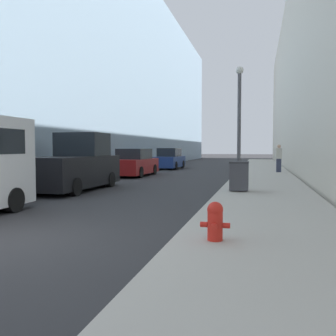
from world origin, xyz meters
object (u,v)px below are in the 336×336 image
Objects in this scene: lamppost at (239,121)px; parked_sedan_far at (169,159)px; fire_hydrant at (215,220)px; parked_sedan_near at (135,163)px; pickup_truck at (75,166)px; pedestrian_on_sidewalk at (279,158)px; trash_bin at (239,176)px.

lamppost reaches higher than parked_sedan_far.
fire_hydrant is 16.37m from parked_sedan_near.
parked_sedan_near is at bearing 113.54° from fire_hydrant.
parked_sedan_near is 8.06m from parked_sedan_far.
parked_sedan_far reaches higher than parked_sedan_near.
lamppost is at bearing 37.27° from pickup_truck.
lamppost is at bearing -107.67° from pedestrian_on_sidewalk.
pickup_truck reaches higher than fire_hydrant.
parked_sedan_near is at bearing 91.01° from pickup_truck.
pedestrian_on_sidewalk reaches higher than fire_hydrant.
trash_bin is at bearing 0.47° from pickup_truck.
pickup_truck reaches higher than parked_sedan_far.
pickup_truck is 7.70m from parked_sedan_near.
parked_sedan_far reaches higher than trash_bin.
lamppost is 12.82m from parked_sedan_far.
pickup_truck is (-6.40, 7.31, 0.48)m from fire_hydrant.
pickup_truck is at bearing -125.91° from pedestrian_on_sidewalk.
fire_hydrant is 0.14× the size of parked_sedan_near.
trash_bin is (0.00, 7.36, 0.21)m from fire_hydrant.
parked_sedan_far is (0.20, 8.05, 0.01)m from parked_sedan_near.
pedestrian_on_sidewalk is at bearing 80.54° from trash_bin.
lamppost reaches higher than pedestrian_on_sidewalk.
trash_bin is at bearing -86.75° from lamppost.
parked_sedan_far is 9.28m from pedestrian_on_sidewalk.
fire_hydrant is at bearing -66.46° from parked_sedan_near.
trash_bin is 0.23× the size of parked_sedan_near.
parked_sedan_far is at bearing 118.73° from lamppost.
fire_hydrant is 7.37m from trash_bin.
pedestrian_on_sidewalk is at bearing 54.09° from pickup_truck.
lamppost is 7.31m from parked_sedan_near.
parked_sedan_near is (-6.28, 3.02, -2.20)m from lamppost.
parked_sedan_near is (-6.54, 7.64, 0.08)m from trash_bin.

